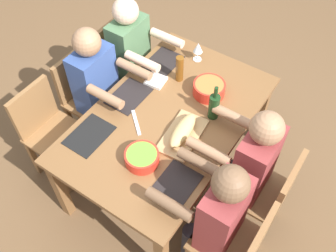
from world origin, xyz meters
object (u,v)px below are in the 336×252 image
object	(u,v)px
dining_table	(168,124)
chair_near_left	(238,244)
serving_bowl_fruit	(209,88)
wine_bottle	(214,106)
chair_far_left	(48,128)
beer_bottle	(180,69)
diner_far_right	(133,53)
diner_near_left	(216,214)
diner_far_center	(99,84)
cutting_board	(183,135)
bread_loaf	(183,130)
chair_far_right	(119,64)
serving_bowl_salad	(142,157)
napkin_stack	(156,81)
chair_near_center	(268,192)
chair_far_center	(86,94)
diner_near_center	(249,162)

from	to	relation	value
dining_table	chair_near_left	distance (m)	0.96
serving_bowl_fruit	wine_bottle	distance (m)	0.23
chair_far_left	beer_bottle	bearing A→B (deg)	-40.90
diner_far_right	chair_near_left	bearing A→B (deg)	-120.88
diner_near_left	diner_far_center	xyz separation A→B (m)	(0.44, 1.30, 0.00)
chair_far_left	cutting_board	world-z (taller)	chair_far_left
diner_far_center	wine_bottle	distance (m)	0.94
serving_bowl_fruit	beer_bottle	xyz separation A→B (m)	(0.00, 0.26, 0.06)
dining_table	chair_far_left	distance (m)	0.96
bread_loaf	diner_far_center	bearing A→B (deg)	83.76
chair_far_right	wine_bottle	bearing A→B (deg)	-103.51
serving_bowl_salad	serving_bowl_fruit	bearing A→B (deg)	-3.91
bread_loaf	napkin_stack	world-z (taller)	bread_loaf
chair_near_center	serving_bowl_salad	bearing A→B (deg)	118.33
chair_far_left	serving_bowl_fruit	world-z (taller)	chair_far_left
bread_loaf	dining_table	bearing A→B (deg)	63.39
beer_bottle	chair_far_center	bearing A→B (deg)	117.35
chair_near_left	bread_loaf	world-z (taller)	same
diner_far_right	serving_bowl_salad	xyz separation A→B (m)	(-0.85, -0.72, 0.09)
chair_near_center	napkin_stack	world-z (taller)	chair_near_center
diner_near_left	cutting_board	world-z (taller)	diner_near_left
chair_far_right	bread_loaf	bearing A→B (deg)	-117.77
cutting_board	beer_bottle	xyz separation A→B (m)	(0.45, 0.32, 0.10)
beer_bottle	chair_far_right	bearing A→B (deg)	83.17
serving_bowl_fruit	cutting_board	size ratio (longest dim) A/B	0.60
chair_near_left	diner_far_right	world-z (taller)	diner_far_right
chair_far_left	chair_near_center	bearing A→B (deg)	-75.10
cutting_board	napkin_stack	world-z (taller)	napkin_stack
chair_far_left	diner_far_center	bearing A→B (deg)	-22.48
chair_far_right	diner_far_center	bearing A→B (deg)	-157.52
chair_near_left	chair_near_center	world-z (taller)	same
wine_bottle	serving_bowl_fruit	bearing A→B (deg)	37.65
chair_near_center	beer_bottle	distance (m)	1.10
napkin_stack	chair_near_left	bearing A→B (deg)	-121.58
diner_far_right	napkin_stack	distance (m)	0.44
serving_bowl_fruit	serving_bowl_salad	size ratio (longest dim) A/B	1.06
diner_far_right	serving_bowl_salad	distance (m)	1.12
serving_bowl_salad	chair_near_left	bearing A→B (deg)	-92.54
chair_near_left	beer_bottle	bearing A→B (deg)	50.37
chair_near_left	cutting_board	world-z (taller)	chair_near_left
chair_near_center	serving_bowl_salad	xyz separation A→B (m)	(-0.41, 0.76, 0.30)
beer_bottle	bread_loaf	bearing A→B (deg)	-144.76
diner_near_center	diner_far_center	bearing A→B (deg)	90.00
chair_near_center	wine_bottle	xyz separation A→B (m)	(0.18, 0.57, 0.37)
diner_near_left	serving_bowl_fruit	bearing A→B (deg)	33.19
chair_far_right	diner_far_center	world-z (taller)	diner_far_center
cutting_board	chair_near_center	bearing A→B (deg)	-82.06
diner_near_left	serving_bowl_fruit	xyz separation A→B (m)	(0.80, 0.52, 0.10)
chair_near_center	chair_far_left	world-z (taller)	same
cutting_board	bread_loaf	xyz separation A→B (m)	(0.00, 0.00, 0.06)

